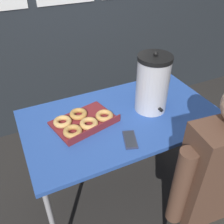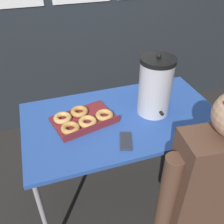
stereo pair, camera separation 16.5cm
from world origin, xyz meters
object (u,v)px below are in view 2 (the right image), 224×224
at_px(donut_box, 83,119).
at_px(person_seated, 205,201).
at_px(coffee_urn, 155,86).
at_px(cell_phone, 126,141).

bearing_deg(donut_box, person_seated, -67.42).
xyz_separation_m(donut_box, coffee_urn, (0.50, -0.03, 0.18)).
height_order(donut_box, cell_phone, donut_box).
height_order(coffee_urn, person_seated, person_seated).
bearing_deg(coffee_urn, donut_box, 176.74).
xyz_separation_m(coffee_urn, person_seated, (0.01, -0.67, -0.34)).
height_order(coffee_urn, cell_phone, coffee_urn).
bearing_deg(coffee_urn, cell_phone, -140.41).
xyz_separation_m(coffee_urn, cell_phone, (-0.29, -0.24, -0.20)).
relative_size(coffee_urn, cell_phone, 2.48).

